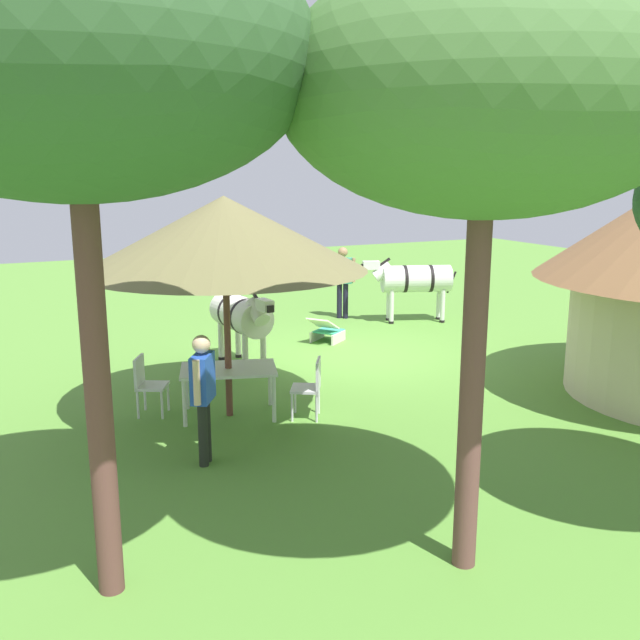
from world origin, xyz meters
name	(u,v)px	position (x,y,z in m)	size (l,w,h in m)	color
ground_plane	(357,357)	(0.00, 0.00, 0.00)	(36.00, 36.00, 0.00)	#578D35
shade_umbrella	(224,233)	(3.31, 2.08, 2.73)	(4.11, 4.11, 3.27)	brown
patio_dining_table	(229,373)	(3.31, 2.08, 0.66)	(1.60, 1.25, 0.74)	silver
patio_chair_near_hut	(147,381)	(4.41, 1.52, 0.52)	(0.57, 0.58, 0.90)	silver
patio_chair_east_end	(311,384)	(2.24, 2.70, 0.52)	(0.58, 0.59, 0.90)	white
guest_beside_umbrella	(203,387)	(4.13, 3.62, 1.00)	(0.41, 0.52, 1.66)	black
standing_watcher	(343,276)	(-1.40, -3.36, 1.06)	(0.51, 0.48, 1.77)	black
striped_lounge_chair	(326,331)	(0.02, -1.35, 0.25)	(0.97, 0.91, 0.59)	teal
zebra_nearest_camera	(414,280)	(-2.77, -2.28, 1.03)	(2.22, 1.16, 1.57)	silver
zebra_by_umbrella	(242,316)	(2.24, -0.36, 0.97)	(0.79, 2.14, 1.51)	silver
acacia_tree_right_background	(486,92)	(2.58, 6.87, 4.24)	(3.47, 3.47, 5.30)	brown
acacia_tree_far_lawn	(74,57)	(5.64, 5.87, 4.45)	(3.68, 3.68, 5.57)	brown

